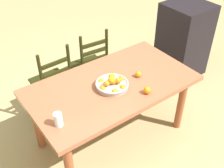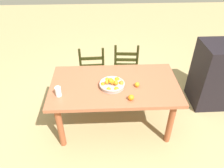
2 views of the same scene
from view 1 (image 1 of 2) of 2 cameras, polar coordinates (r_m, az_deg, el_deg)
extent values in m
plane|color=tan|center=(3.33, -0.04, -10.37)|extent=(12.00, 12.00, 0.00)
cube|color=#9D573B|center=(2.82, -0.05, -0.24)|extent=(1.69, 0.93, 0.05)
cylinder|color=brown|center=(2.63, -8.72, -16.39)|extent=(0.08, 0.08, 0.71)
cylinder|color=brown|center=(3.28, 13.88, -3.92)|extent=(0.08, 0.08, 0.71)
cylinder|color=brown|center=(3.07, -15.04, -7.60)|extent=(0.08, 0.08, 0.71)
cylinder|color=brown|center=(3.64, 5.97, 1.78)|extent=(0.08, 0.08, 0.71)
cube|color=black|center=(3.66, -4.71, 3.71)|extent=(0.43, 0.43, 0.03)
cylinder|color=black|center=(3.98, -3.54, 2.89)|extent=(0.04, 0.04, 0.43)
cylinder|color=black|center=(3.86, -7.97, 1.36)|extent=(0.04, 0.04, 0.43)
cylinder|color=black|center=(3.74, -1.00, 0.38)|extent=(0.04, 0.04, 0.43)
cylinder|color=black|center=(3.61, -5.65, -1.34)|extent=(0.04, 0.04, 0.43)
cylinder|color=black|center=(3.46, -1.09, 7.08)|extent=(0.04, 0.04, 0.53)
cylinder|color=black|center=(3.32, -6.17, 5.48)|extent=(0.04, 0.04, 0.53)
cube|color=black|center=(3.43, -3.53, 5.11)|extent=(0.31, 0.05, 0.04)
cube|color=black|center=(3.38, -3.59, 6.59)|extent=(0.31, 0.05, 0.04)
cube|color=black|center=(3.32, -3.66, 8.13)|extent=(0.31, 0.05, 0.04)
cube|color=black|center=(3.43, -12.34, 0.50)|extent=(0.42, 0.42, 0.03)
cylinder|color=black|center=(3.76, -10.82, -0.05)|extent=(0.04, 0.04, 0.44)
cylinder|color=black|center=(3.65, -15.59, -2.14)|extent=(0.04, 0.04, 0.44)
cylinder|color=black|center=(3.51, -7.97, -2.79)|extent=(0.04, 0.04, 0.44)
cylinder|color=black|center=(3.40, -13.01, -5.13)|extent=(0.04, 0.04, 0.44)
cylinder|color=black|center=(3.22, -8.72, 3.98)|extent=(0.04, 0.04, 0.50)
cylinder|color=black|center=(3.09, -14.26, 1.67)|extent=(0.04, 0.04, 0.50)
cube|color=black|center=(3.18, -11.34, 2.20)|extent=(0.32, 0.04, 0.04)
cube|color=black|center=(3.11, -11.63, 4.13)|extent=(0.32, 0.04, 0.04)
cube|color=black|center=(4.18, 14.35, 8.67)|extent=(0.59, 0.58, 1.06)
cylinder|color=#A69A91|center=(2.74, 0.00, -0.29)|extent=(0.32, 0.32, 0.05)
torus|color=#A69A91|center=(2.73, 0.00, 0.08)|extent=(0.33, 0.33, 0.02)
sphere|color=orange|center=(2.80, 1.88, 0.93)|extent=(0.07, 0.07, 0.07)
sphere|color=orange|center=(2.83, -0.02, 1.44)|extent=(0.07, 0.07, 0.07)
sphere|color=orange|center=(2.78, -2.26, 0.56)|extent=(0.06, 0.06, 0.06)
sphere|color=orange|center=(2.68, -2.03, -1.00)|extent=(0.06, 0.06, 0.06)
sphere|color=orange|center=(2.64, 0.58, -1.59)|extent=(0.06, 0.06, 0.06)
sphere|color=orange|center=(2.69, 2.24, -0.78)|extent=(0.06, 0.06, 0.06)
sphere|color=orange|center=(2.68, -0.17, 0.82)|extent=(0.07, 0.07, 0.07)
sphere|color=orange|center=(2.68, -1.08, 0.13)|extent=(0.06, 0.06, 0.06)
sphere|color=orange|center=(2.71, 0.21, 0.58)|extent=(0.06, 0.06, 0.06)
sphere|color=orange|center=(2.71, 1.23, 0.72)|extent=(0.06, 0.06, 0.06)
sphere|color=orange|center=(2.89, 5.38, 2.00)|extent=(0.06, 0.06, 0.06)
sphere|color=orange|center=(2.68, 7.18, -1.28)|extent=(0.07, 0.07, 0.07)
cylinder|color=silver|center=(2.37, -10.90, -7.12)|extent=(0.07, 0.07, 0.13)
camera|label=2|loc=(1.28, 79.74, 9.39)|focal=34.93mm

